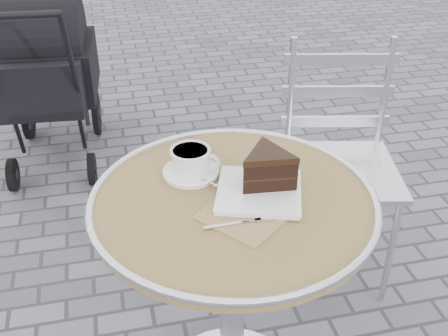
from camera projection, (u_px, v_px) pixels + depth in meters
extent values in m
cylinder|color=silver|center=(232.00, 305.00, 1.58)|extent=(0.07, 0.07, 0.67)
cylinder|color=tan|center=(233.00, 204.00, 1.39)|extent=(0.70, 0.70, 0.03)
torus|color=silver|center=(233.00, 199.00, 1.38)|extent=(0.72, 0.72, 0.02)
cylinder|color=white|center=(191.00, 173.00, 1.48)|extent=(0.14, 0.14, 0.01)
cylinder|color=white|center=(191.00, 161.00, 1.46)|extent=(0.13, 0.13, 0.06)
torus|color=white|center=(211.00, 163.00, 1.45)|extent=(0.05, 0.03, 0.05)
cylinder|color=beige|center=(190.00, 151.00, 1.44)|extent=(0.09, 0.09, 0.01)
cube|color=#967652|center=(246.00, 214.00, 1.33)|extent=(0.26, 0.26, 0.00)
cube|color=white|center=(259.00, 192.00, 1.39)|extent=(0.26, 0.26, 0.01)
cylinder|color=silver|center=(293.00, 254.00, 1.97)|extent=(0.02, 0.02, 0.45)
cylinder|color=silver|center=(390.00, 253.00, 1.97)|extent=(0.02, 0.02, 0.45)
cylinder|color=silver|center=(283.00, 198.00, 2.26)|extent=(0.02, 0.02, 0.45)
cylinder|color=silver|center=(368.00, 198.00, 2.26)|extent=(0.02, 0.02, 0.45)
cube|color=silver|center=(340.00, 171.00, 1.99)|extent=(0.48, 0.48, 0.02)
cube|color=black|center=(48.00, 84.00, 2.74)|extent=(0.42, 0.62, 0.36)
cylinder|color=black|center=(10.00, 15.00, 2.09)|extent=(0.37, 0.06, 0.03)
cylinder|color=black|center=(13.00, 175.00, 2.68)|extent=(0.04, 0.16, 0.16)
cylinder|color=black|center=(92.00, 169.00, 2.72)|extent=(0.04, 0.16, 0.16)
cylinder|color=black|center=(28.00, 117.00, 3.10)|extent=(0.05, 0.25, 0.25)
cylinder|color=black|center=(96.00, 113.00, 3.15)|extent=(0.05, 0.25, 0.25)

